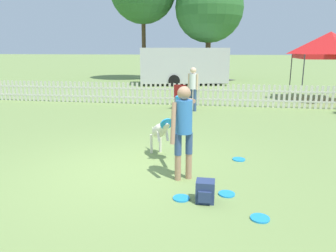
{
  "coord_description": "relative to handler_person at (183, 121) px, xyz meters",
  "views": [
    {
      "loc": [
        1.68,
        -5.45,
        2.19
      ],
      "look_at": [
        0.69,
        0.49,
        0.77
      ],
      "focal_mm": 35.0,
      "sensor_mm": 36.0,
      "label": 1
    }
  ],
  "objects": [
    {
      "name": "ground_plane",
      "position": [
        -1.06,
        0.13,
        -1.01
      ],
      "size": [
        240.0,
        240.0,
        0.0
      ],
      "primitive_type": "plane",
      "color": "olive"
    },
    {
      "name": "spectator_standing",
      "position": [
        -0.41,
        6.3,
        -0.07
      ],
      "size": [
        0.38,
        0.27,
        1.56
      ],
      "rotation": [
        0.0,
        0.0,
        2.67
      ],
      "color": "#334C7A",
      "rests_on": "ground_plane"
    },
    {
      "name": "handler_person",
      "position": [
        0.0,
        0.0,
        0.0
      ],
      "size": [
        0.43,
        1.08,
        1.6
      ],
      "rotation": [
        0.0,
        0.0,
        0.51
      ],
      "color": "tan",
      "rests_on": "ground_plane"
    },
    {
      "name": "tree_left_grove",
      "position": [
        -0.45,
        17.93,
        3.83
      ],
      "size": [
        4.57,
        4.57,
        7.14
      ],
      "color": "brown",
      "rests_on": "ground_plane"
    },
    {
      "name": "frisbee_near_dog",
      "position": [
        0.75,
        -0.57,
        -1.0
      ],
      "size": [
        0.25,
        0.25,
        0.02
      ],
      "color": "#1E8CD8",
      "rests_on": "ground_plane"
    },
    {
      "name": "backpack_on_grass",
      "position": [
        0.43,
        -0.86,
        -0.85
      ],
      "size": [
        0.27,
        0.28,
        0.32
      ],
      "color": "navy",
      "rests_on": "ground_plane"
    },
    {
      "name": "frisbee_near_handler",
      "position": [
        0.08,
        -0.83,
        -1.0
      ],
      "size": [
        0.25,
        0.25,
        0.02
      ],
      "color": "#1E8CD8",
      "rests_on": "ground_plane"
    },
    {
      "name": "canopy_tent_main",
      "position": [
        4.98,
        9.67,
        1.32
      ],
      "size": [
        2.5,
        2.5,
        2.89
      ],
      "color": "#333338",
      "rests_on": "ground_plane"
    },
    {
      "name": "equipment_trailer",
      "position": [
        -1.85,
        15.25,
        0.18
      ],
      "size": [
        6.23,
        3.5,
        2.25
      ],
      "rotation": [
        0.0,
        0.0,
        0.24
      ],
      "color": "#B7B7B7",
      "rests_on": "ground_plane"
    },
    {
      "name": "frisbee_midfield",
      "position": [
        1.18,
        -1.25,
        -1.0
      ],
      "size": [
        0.25,
        0.25,
        0.02
      ],
      "color": "#1E8CD8",
      "rests_on": "ground_plane"
    },
    {
      "name": "leaping_dog",
      "position": [
        -0.6,
        1.05,
        -0.45
      ],
      "size": [
        0.65,
        1.01,
        0.91
      ],
      "rotation": [
        0.0,
        0.0,
        -2.64
      ],
      "color": "beige",
      "rests_on": "ground_plane"
    },
    {
      "name": "picket_fence",
      "position": [
        -1.06,
        7.5,
        -0.58
      ],
      "size": [
        20.77,
        0.04,
        0.86
      ],
      "color": "beige",
      "rests_on": "ground_plane"
    },
    {
      "name": "folding_chair_blue_left",
      "position": [
        -0.89,
        6.59,
        -0.45
      ],
      "size": [
        0.46,
        0.48,
        0.92
      ],
      "rotation": [
        0.0,
        0.0,
        3.13
      ],
      "color": "#333338",
      "rests_on": "ground_plane"
    },
    {
      "name": "frisbee_far_scatter",
      "position": [
        1.01,
        1.11,
        -1.0
      ],
      "size": [
        0.25,
        0.25,
        0.02
      ],
      "color": "#1E8CD8",
      "rests_on": "ground_plane"
    }
  ]
}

